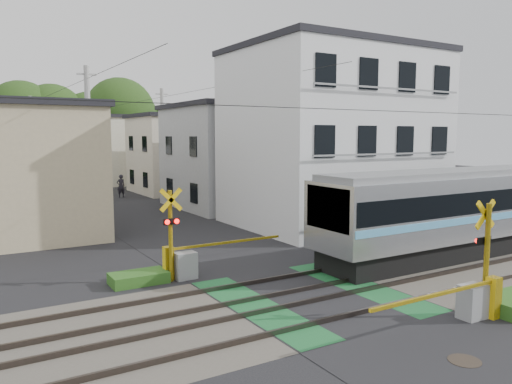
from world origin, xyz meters
TOP-DOWN VIEW (x-y plane):
  - ground at (0.00, 0.00)m, footprint 120.00×120.00m
  - track_bed at (0.00, 0.00)m, footprint 120.00×120.00m
  - crossing_signal_near at (2.59, -3.65)m, footprint 4.74×0.65m
  - crossing_signal_far at (-2.59, 3.65)m, footprint 4.74×0.65m
  - apartment_block at (8.50, 9.49)m, footprint 10.20×8.36m
  - houses_row at (0.25, 25.92)m, footprint 22.07×31.35m
  - tree_hill at (0.15, 47.74)m, footprint 40.00×13.84m
  - catenary at (6.00, 0.03)m, footprint 60.00×5.04m
  - utility_poles at (-1.05, 23.01)m, footprint 7.90×42.00m
  - pedestrian at (1.82, 26.54)m, footprint 0.69×0.50m
  - manhole_cover at (0.18, -5.11)m, footprint 0.69×0.69m
  - weed_patches at (1.76, -0.09)m, footprint 10.25×8.80m

SIDE VIEW (x-z plane):
  - ground at x=0.00m, z-range 0.00..0.00m
  - manhole_cover at x=0.18m, z-range 0.00..0.02m
  - track_bed at x=0.00m, z-range -0.03..0.11m
  - weed_patches at x=1.76m, z-range -0.02..0.38m
  - crossing_signal_near at x=2.59m, z-range -0.83..2.25m
  - crossing_signal_far at x=-2.59m, z-range -0.83..2.25m
  - pedestrian at x=1.82m, z-range 0.00..1.77m
  - houses_row at x=0.25m, z-range -0.16..6.64m
  - catenary at x=6.00m, z-range 0.20..7.20m
  - utility_poles at x=-1.05m, z-range 0.08..8.08m
  - apartment_block at x=8.50m, z-range 0.01..9.31m
  - tree_hill at x=0.15m, z-range -0.10..11.10m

